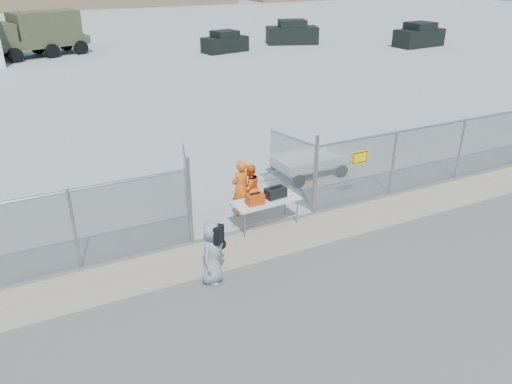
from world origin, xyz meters
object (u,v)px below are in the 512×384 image
folding_table (266,213)px  security_worker_left (241,188)px  visitor (212,253)px  utility_trailer (309,164)px  security_worker_right (250,188)px

folding_table → security_worker_left: 1.12m
security_worker_left → visitor: security_worker_left is taller
folding_table → security_worker_left: bearing=108.7°
security_worker_left → utility_trailer: bearing=-167.6°
security_worker_right → folding_table: bearing=77.9°
security_worker_right → visitor: (-2.47, -3.06, 0.05)m
visitor → utility_trailer: visitor is taller
visitor → folding_table: bearing=-4.0°
visitor → security_worker_right: bearing=8.9°
utility_trailer → folding_table: bearing=-142.1°
security_worker_left → visitor: (-2.07, -2.88, -0.09)m
security_worker_left → security_worker_right: 0.46m
folding_table → utility_trailer: bearing=37.2°
folding_table → utility_trailer: size_ratio=0.59×
folding_table → security_worker_right: 1.18m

